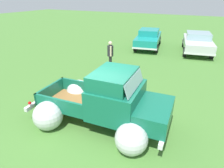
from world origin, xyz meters
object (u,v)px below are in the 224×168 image
(show_car_1, at_px, (197,42))
(spectator_1, at_px, (110,54))
(vintage_pickup_truck, at_px, (109,104))
(show_car_0, at_px, (149,38))

(show_car_1, height_order, spectator_1, spectator_1)
(vintage_pickup_truck, bearing_deg, show_car_1, 77.52)
(show_car_1, bearing_deg, show_car_0, -95.74)
(show_car_1, bearing_deg, vintage_pickup_truck, -18.51)
(show_car_0, xyz_separation_m, show_car_1, (3.66, 0.25, 0.00))
(vintage_pickup_truck, height_order, show_car_1, vintage_pickup_truck)
(show_car_0, relative_size, spectator_1, 2.93)
(show_car_1, xyz_separation_m, spectator_1, (-4.09, -6.16, 0.14))
(spectator_1, bearing_deg, show_car_0, -127.50)
(vintage_pickup_truck, height_order, spectator_1, vintage_pickup_truck)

